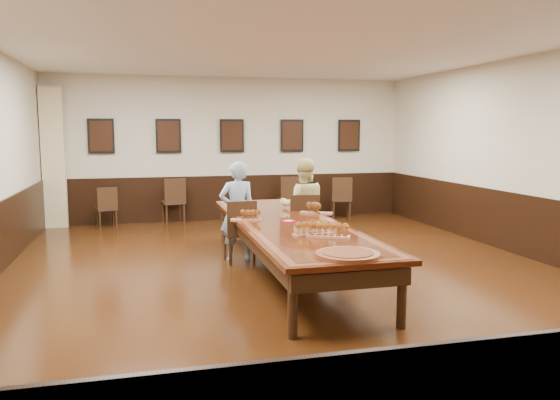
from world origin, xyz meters
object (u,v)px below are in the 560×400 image
object	(u,v)px
person_man	(237,211)
person_woman	(303,206)
spare_chair_b	(173,201)
conference_table	(289,232)
chair_man	(239,231)
spare_chair_c	(289,198)
spare_chair_a	(106,207)
spare_chair_d	(341,198)
chair_woman	(303,224)
carved_platter	(348,255)

from	to	relation	value
person_man	person_woman	xyz separation A→B (m)	(1.15, 0.30, 0.01)
spare_chair_b	conference_table	size ratio (longest dim) A/B	0.20
chair_man	spare_chair_c	size ratio (longest dim) A/B	0.98
spare_chair_a	spare_chair_b	world-z (taller)	spare_chair_b
spare_chair_b	spare_chair_d	distance (m)	3.79
conference_table	chair_woman	bearing A→B (deg)	64.51
spare_chair_b	carved_platter	xyz separation A→B (m)	(1.38, -6.94, 0.28)
spare_chair_b	person_man	xyz separation A→B (m)	(0.79, -3.75, 0.28)
chair_man	person_woman	distance (m)	1.25
spare_chair_d	carved_platter	xyz separation A→B (m)	(-2.40, -6.63, 0.29)
chair_man	spare_chair_d	bearing A→B (deg)	-133.72
chair_woman	carved_platter	world-z (taller)	chair_woman
spare_chair_c	chair_man	bearing A→B (deg)	68.41
chair_man	chair_woman	size ratio (longest dim) A/B	0.97
chair_woman	spare_chair_d	xyz separation A→B (m)	(1.87, 3.25, -0.02)
conference_table	spare_chair_a	bearing A→B (deg)	121.07
chair_man	conference_table	distance (m)	1.06
spare_chair_a	carved_platter	size ratio (longest dim) A/B	1.06
chair_man	person_woman	bearing A→B (deg)	-164.10
spare_chair_c	spare_chair_d	size ratio (longest dim) A/B	1.03
chair_man	spare_chair_c	world-z (taller)	spare_chair_c
chair_man	spare_chair_d	size ratio (longest dim) A/B	1.01
chair_man	spare_chair_b	bearing A→B (deg)	-82.02
chair_woman	spare_chair_c	world-z (taller)	chair_woman
chair_man	chair_woman	distance (m)	1.16
spare_chair_d	person_woman	size ratio (longest dim) A/B	0.61
person_woman	chair_man	bearing A→B (deg)	30.53
spare_chair_b	conference_table	distance (m)	4.95
chair_woman	spare_chair_a	world-z (taller)	chair_woman
chair_man	spare_chair_c	distance (m)	4.09
chair_woman	person_man	distance (m)	1.18
chair_man	spare_chair_a	world-z (taller)	chair_man
spare_chair_b	person_man	world-z (taller)	person_man
spare_chair_a	conference_table	xyz separation A→B (m)	(2.73, -4.53, 0.18)
spare_chair_a	conference_table	world-z (taller)	spare_chair_a
chair_woman	person_man	size ratio (longest dim) A/B	0.65
spare_chair_d	conference_table	xyz separation A→B (m)	(-2.44, -4.45, 0.13)
spare_chair_a	spare_chair_b	xyz separation A→B (m)	(1.39, 0.23, 0.06)
chair_woman	spare_chair_d	world-z (taller)	chair_woman
chair_woman	spare_chair_b	size ratio (longest dim) A/B	1.01
person_woman	carved_platter	bearing A→B (deg)	91.92
chair_woman	spare_chair_d	size ratio (longest dim) A/B	1.04
person_man	person_woman	distance (m)	1.19
spare_chair_b	spare_chair_d	xyz separation A→B (m)	(3.78, -0.31, -0.01)
spare_chair_a	person_man	distance (m)	4.16
chair_man	spare_chair_c	xyz separation A→B (m)	(1.79, 3.67, 0.01)
spare_chair_d	chair_man	bearing A→B (deg)	63.39
spare_chair_a	person_man	size ratio (longest dim) A/B	0.55
person_woman	conference_table	world-z (taller)	person_woman
chair_woman	spare_chair_d	bearing A→B (deg)	-108.86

